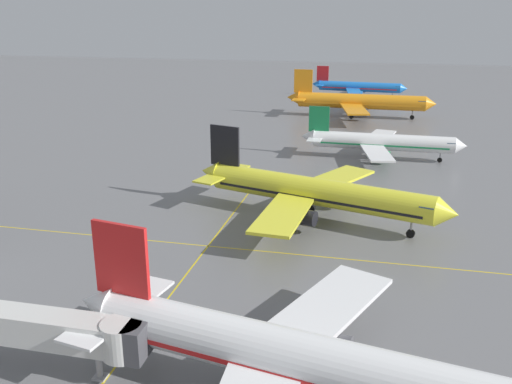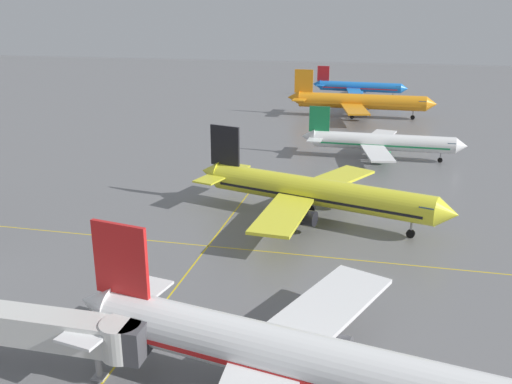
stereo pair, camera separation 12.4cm
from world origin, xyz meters
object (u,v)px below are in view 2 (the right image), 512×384
at_px(airliner_front_gate, 298,359).
at_px(airliner_second_row, 314,192).
at_px(airliner_far_right_stand, 359,87).
at_px(airliner_third_row, 381,142).
at_px(airliner_far_left_stand, 359,102).
at_px(jet_bridge, 63,331).

distance_m(airliner_front_gate, airliner_second_row, 41.19).
bearing_deg(airliner_far_right_stand, airliner_third_row, -83.84).
height_order(airliner_front_gate, airliner_far_left_stand, airliner_far_left_stand).
relative_size(airliner_far_left_stand, jet_bridge, 2.39).
bearing_deg(airliner_third_row, airliner_front_gate, -93.43).
xyz_separation_m(airliner_far_right_stand, jet_bridge, (-15.43, -162.04, 0.58)).
distance_m(airliner_front_gate, jet_bridge, 19.73).
bearing_deg(airliner_front_gate, airliner_far_right_stand, 91.52).
relative_size(airliner_third_row, airliner_far_left_stand, 0.80).
bearing_deg(airliner_third_row, jet_bridge, -107.28).
xyz_separation_m(airliner_front_gate, airliner_second_row, (-4.04, 40.99, -0.16)).
distance_m(airliner_far_left_stand, airliner_far_right_stand, 38.03).
distance_m(airliner_second_row, airliner_third_row, 38.48).
relative_size(airliner_front_gate, airliner_third_row, 1.25).
relative_size(airliner_second_row, airliner_far_left_stand, 0.95).
distance_m(airliner_second_row, airliner_far_right_stand, 120.96).
bearing_deg(airliner_far_right_stand, airliner_far_left_stand, -86.71).
height_order(airliner_third_row, airliner_far_left_stand, airliner_far_left_stand).
bearing_deg(airliner_front_gate, airliner_far_left_stand, 90.98).
bearing_deg(airliner_far_left_stand, airliner_far_right_stand, 93.29).
bearing_deg(airliner_second_row, airliner_third_row, 76.86).
xyz_separation_m(airliner_front_gate, airliner_far_right_stand, (-4.30, 161.95, -0.92)).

